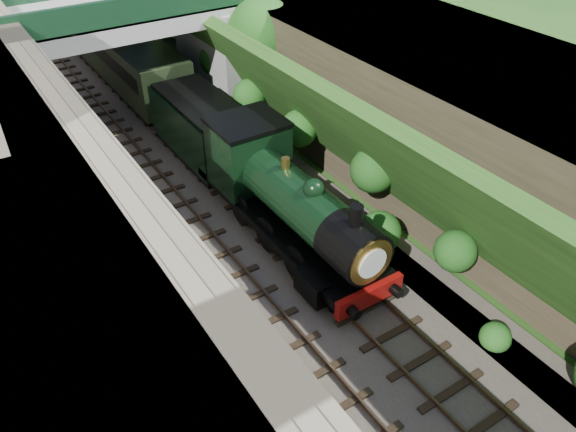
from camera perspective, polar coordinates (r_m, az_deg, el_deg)
The scene contains 11 objects.
trackbed at distance 28.90m, azimuth -12.18°, elevation 6.64°, with size 10.00×90.00×0.20m, color #473F38.
retaining_wall at distance 26.28m, azimuth -24.30°, elevation 9.42°, with size 1.00×90.00×7.00m, color #756B56.
street_plateau_right at distance 31.75m, azimuth 3.59°, elevation 16.19°, with size 8.00×90.00×6.25m, color #262628.
embankment_slope at distance 28.11m, azimuth -1.89°, elevation 12.35°, with size 4.44×90.00×6.36m.
track_left at distance 28.32m, azimuth -15.93°, elevation 5.70°, with size 2.50×90.00×0.20m.
track_right at distance 29.20m, azimuth -10.05°, elevation 7.58°, with size 2.50×90.00×0.20m.
road_bridge at distance 31.04m, azimuth -14.49°, elevation 16.54°, with size 16.00×6.40×7.25m.
tree at distance 29.61m, azimuth -2.57°, elevation 17.83°, with size 3.60×3.80×6.60m.
locomotive at distance 21.29m, azimuth -0.01°, elevation 1.54°, with size 3.10×10.23×3.83m.
tender at distance 27.01m, azimuth -8.65°, elevation 8.55°, with size 2.70×6.00×3.05m.
coach_front at distance 37.85m, azimuth -17.44°, elevation 16.31°, with size 2.90×18.00×3.70m.
Camera 1 is at (-8.32, -3.89, 14.06)m, focal length 35.00 mm.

